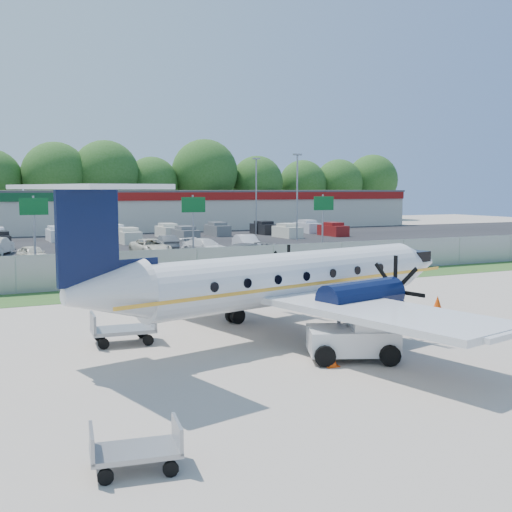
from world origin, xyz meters
name	(u,v)px	position (x,y,z in m)	size (l,w,h in m)	color
ground	(322,329)	(0.00, 0.00, 0.00)	(170.00, 170.00, 0.00)	#B2A496
grass_verge	(210,287)	(0.00, 12.00, 0.01)	(170.00, 4.00, 0.02)	#2D561E
access_road	(171,272)	(0.00, 19.00, 0.01)	(170.00, 8.00, 0.02)	black
parking_lot	(103,246)	(0.00, 40.00, 0.01)	(170.00, 32.00, 0.02)	black
perimeter_fence	(197,265)	(0.00, 14.00, 1.00)	(120.00, 0.06, 1.99)	gray
building_east	(252,209)	(26.00, 61.98, 2.63)	(44.40, 12.40, 5.24)	beige
sign_left	(34,217)	(-8.00, 22.91, 3.61)	(1.80, 0.26, 5.00)	gray
sign_mid	(193,214)	(3.00, 22.91, 3.61)	(1.80, 0.26, 5.00)	gray
sign_right	(323,212)	(14.00, 22.91, 3.61)	(1.80, 0.26, 5.00)	gray
light_pole_ne	(297,191)	(20.00, 38.00, 5.23)	(0.90, 0.35, 9.09)	gray
light_pole_se	(256,191)	(20.00, 48.00, 5.23)	(0.90, 0.35, 9.09)	gray
tree_line	(52,227)	(0.00, 74.00, 0.00)	(112.00, 6.00, 14.00)	#234F17
aircraft	(284,278)	(-1.85, -0.32, 2.15)	(18.27, 17.88, 5.57)	silver
pushback_tug	(356,337)	(-1.31, -4.25, 0.72)	(3.25, 2.89, 1.51)	silver
baggage_cart_near	(136,449)	(-9.85, -9.27, 0.42)	(1.86, 1.29, 0.91)	gray
baggage_cart_far	(123,329)	(-7.57, 1.00, 0.53)	(2.29, 1.50, 1.14)	gray
cone_nose	(437,303)	(6.96, 1.37, 0.29)	(0.43, 0.43, 0.61)	#EA4407
cone_port_wing	(331,357)	(-2.50, -4.64, 0.28)	(0.42, 0.42, 0.59)	#EA4407
cone_starboard_wing	(147,297)	(-4.43, 9.03, 0.22)	(0.33, 0.33, 0.47)	#EA4407
road_car_mid	(239,267)	(5.24, 19.76, 0.00)	(2.25, 5.54, 1.61)	#595B5E
road_car_east	(506,254)	(29.03, 18.14, 0.00)	(1.58, 3.92, 1.33)	silver
parked_car_b	(33,263)	(-7.56, 28.55, 0.00)	(1.51, 3.77, 1.28)	beige
parked_car_c	(151,256)	(1.73, 29.68, 0.00)	(2.30, 4.98, 1.38)	beige
parked_car_d	(205,255)	(5.92, 28.15, 0.00)	(1.92, 4.72, 1.37)	silver
parked_car_e	(247,251)	(10.32, 29.56, 0.00)	(1.53, 4.40, 1.45)	silver
parked_car_g	(167,250)	(4.51, 34.17, 0.00)	(1.38, 3.95, 1.30)	#595B5E
far_parking_rows	(92,242)	(0.00, 45.00, 0.00)	(56.00, 10.00, 1.60)	gray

